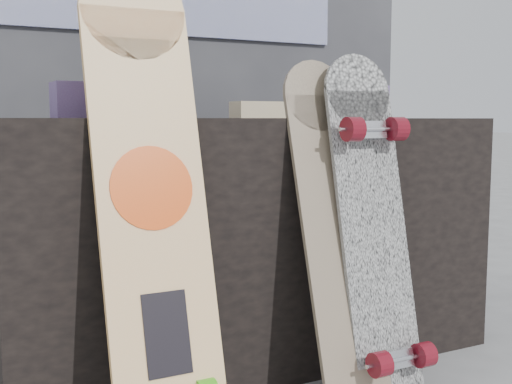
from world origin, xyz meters
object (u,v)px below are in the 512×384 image
longboard_cascadia (375,220)px  longboard_celtic (334,218)px  longboard_geisha (150,181)px  vendor_table (246,239)px  skateboard_dark (156,253)px

longboard_cascadia → longboard_celtic: bearing=159.9°
longboard_geisha → longboard_celtic: bearing=-3.0°
vendor_table → skateboard_dark: skateboard_dark is taller
longboard_geisha → skateboard_dark: longboard_geisha is taller
vendor_table → longboard_celtic: bearing=-76.5°
longboard_geisha → vendor_table: bearing=38.7°
vendor_table → longboard_geisha: 0.62m
vendor_table → longboard_celtic: size_ratio=1.64×
longboard_celtic → vendor_table: bearing=103.5°
longboard_geisha → skateboard_dark: (0.02, 0.02, -0.19)m
longboard_celtic → longboard_cascadia: 0.12m
longboard_geisha → longboard_cascadia: 0.67m
vendor_table → skateboard_dark: size_ratio=1.80×
longboard_cascadia → skateboard_dark: (-0.63, 0.09, -0.05)m
vendor_table → longboard_celtic: (0.09, -0.38, 0.12)m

